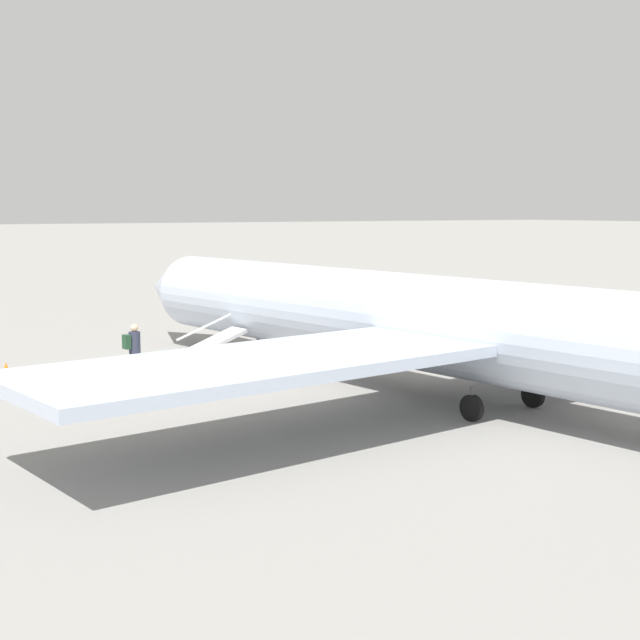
# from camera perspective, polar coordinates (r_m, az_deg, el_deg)

# --- Properties ---
(ground_plane) EXTENTS (600.00, 600.00, 0.00)m
(ground_plane) POSITION_cam_1_polar(r_m,az_deg,el_deg) (25.45, 7.08, -4.95)
(ground_plane) COLOR gray
(airplane_main) EXTENTS (32.69, 25.00, 7.14)m
(airplane_main) POSITION_cam_1_polar(r_m,az_deg,el_deg) (24.41, 8.84, -0.41)
(airplane_main) COLOR silver
(airplane_main) RESTS_ON ground
(boarding_stairs) EXTENTS (1.55, 4.12, 1.75)m
(boarding_stairs) POSITION_cam_1_polar(r_m,az_deg,el_deg) (29.16, -9.54, -2.68)
(boarding_stairs) COLOR silver
(boarding_stairs) RESTS_ON ground
(passenger) EXTENTS (0.37, 0.56, 1.74)m
(passenger) POSITION_cam_1_polar(r_m,az_deg,el_deg) (28.34, -11.84, -1.74)
(passenger) COLOR #23232D
(passenger) RESTS_ON ground
(traffic_cone_near_stairs) EXTENTS (0.58, 0.58, 0.64)m
(traffic_cone_near_stairs) POSITION_cam_1_polar(r_m,az_deg,el_deg) (28.95, -19.44, -3.23)
(traffic_cone_near_stairs) COLOR black
(traffic_cone_near_stairs) RESTS_ON ground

